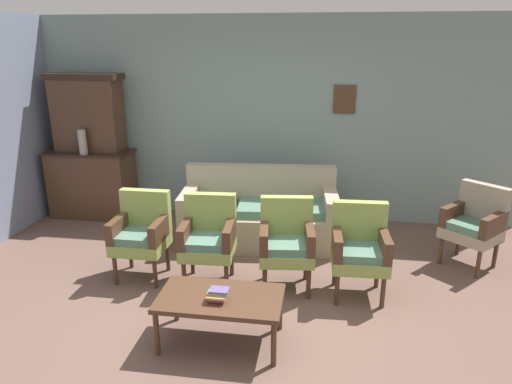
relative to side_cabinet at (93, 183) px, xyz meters
name	(u,v)px	position (x,y,z in m)	size (l,w,h in m)	color
ground_plane	(241,317)	(2.52, -2.25, -0.47)	(7.68, 7.68, 0.00)	brown
wall_back_with_decor	(275,120)	(2.52, 0.38, 0.88)	(6.40, 0.09, 2.70)	gray
side_cabinet	(93,183)	(0.00, 0.00, 0.00)	(1.16, 0.55, 0.93)	#472D1E
cabinet_upper_hutch	(88,112)	(0.00, 0.08, 0.98)	(0.99, 0.38, 1.03)	#472D1E
vase_on_cabinet	(82,142)	(0.02, -0.19, 0.63)	(0.11, 0.11, 0.33)	gray
floral_couch	(259,216)	(2.45, -0.57, -0.14)	(1.91, 0.94, 0.90)	gray
armchair_by_doorway	(142,231)	(1.37, -1.62, 0.03)	(0.52, 0.49, 0.90)	#849947
armchair_near_cabinet	(209,236)	(2.08, -1.64, 0.03)	(0.55, 0.52, 0.90)	#849947
armchair_row_middle	(287,240)	(2.86, -1.62, 0.03)	(0.57, 0.55, 0.90)	#849947
armchair_near_couch_end	(360,247)	(3.57, -1.67, 0.03)	(0.54, 0.51, 0.90)	#849947
wingback_chair_by_fireplace	(475,222)	(4.83, -0.85, 0.03)	(0.71, 0.71, 0.90)	gray
coffee_table	(220,301)	(2.42, -2.62, -0.09)	(1.00, 0.56, 0.42)	#472D1E
book_stack_on_table	(218,295)	(2.41, -2.69, 0.01)	(0.17, 0.13, 0.10)	#D55E7D
floor_vase_by_wall	(500,219)	(5.37, -0.10, -0.18)	(0.19, 0.19, 0.56)	olive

